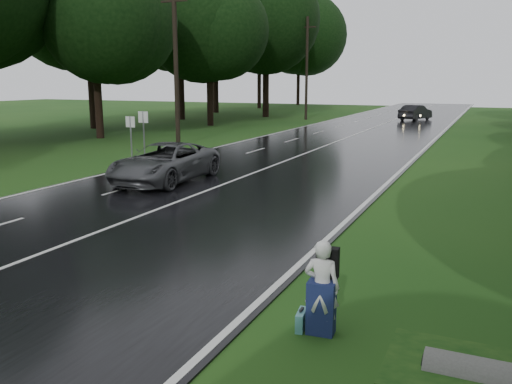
# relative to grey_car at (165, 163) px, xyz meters

# --- Properties ---
(ground) EXTENTS (160.00, 160.00, 0.00)m
(ground) POSITION_rel_grey_car_xyz_m (2.41, -9.86, -0.81)
(ground) COLOR #224915
(ground) RESTS_ON ground
(road) EXTENTS (12.00, 140.00, 0.04)m
(road) POSITION_rel_grey_car_xyz_m (2.41, 10.14, -0.79)
(road) COLOR black
(road) RESTS_ON ground
(lane_center) EXTENTS (0.12, 140.00, 0.01)m
(lane_center) POSITION_rel_grey_car_xyz_m (2.41, 10.14, -0.76)
(lane_center) COLOR silver
(lane_center) RESTS_ON road
(grey_car) EXTENTS (2.74, 5.60, 1.53)m
(grey_car) POSITION_rel_grey_car_xyz_m (0.00, 0.00, 0.00)
(grey_car) COLOR #47494C
(grey_car) RESTS_ON road
(far_car) EXTENTS (2.90, 4.94, 1.54)m
(far_car) POSITION_rel_grey_car_xyz_m (4.48, 38.42, 0.00)
(far_car) COLOR black
(far_car) RESTS_ON road
(hitchhiker) EXTENTS (0.60, 0.55, 1.58)m
(hitchhiker) POSITION_rel_grey_car_xyz_m (9.60, -9.88, -0.07)
(hitchhiker) COLOR silver
(hitchhiker) RESTS_ON ground
(suitcase) EXTENTS (0.19, 0.45, 0.31)m
(suitcase) POSITION_rel_grey_car_xyz_m (9.26, -9.89, -0.65)
(suitcase) COLOR teal
(suitcase) RESTS_ON ground
(utility_pole_mid) EXTENTS (1.80, 0.28, 9.59)m
(utility_pole_mid) POSITION_rel_grey_car_xyz_m (-6.09, 10.56, -0.81)
(utility_pole_mid) COLOR black
(utility_pole_mid) RESTS_ON ground
(utility_pole_far) EXTENTS (1.80, 0.28, 10.27)m
(utility_pole_far) POSITION_rel_grey_car_xyz_m (-6.09, 35.09, -0.81)
(utility_pole_far) COLOR black
(utility_pole_far) RESTS_ON ground
(road_sign_a) EXTENTS (0.54, 0.10, 2.25)m
(road_sign_a) POSITION_rel_grey_car_xyz_m (-4.79, 4.16, -0.81)
(road_sign_a) COLOR white
(road_sign_a) RESTS_ON ground
(road_sign_b) EXTENTS (0.59, 0.10, 2.45)m
(road_sign_b) POSITION_rel_grey_car_xyz_m (-4.79, 5.25, -0.81)
(road_sign_b) COLOR white
(road_sign_b) RESTS_ON ground
(tree_left_d) EXTENTS (9.15, 9.15, 14.29)m
(tree_left_d) POSITION_rel_grey_car_xyz_m (-13.57, 12.14, -0.81)
(tree_left_d) COLOR black
(tree_left_d) RESTS_ON ground
(tree_left_e) EXTENTS (9.64, 9.64, 15.06)m
(tree_left_e) POSITION_rel_grey_car_xyz_m (-11.63, 24.71, -0.81)
(tree_left_e) COLOR black
(tree_left_e) RESTS_ON ground
(tree_left_f) EXTENTS (11.62, 11.62, 18.16)m
(tree_left_f) POSITION_rel_grey_car_xyz_m (-11.65, 37.49, -0.81)
(tree_left_f) COLOR black
(tree_left_f) RESTS_ON ground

